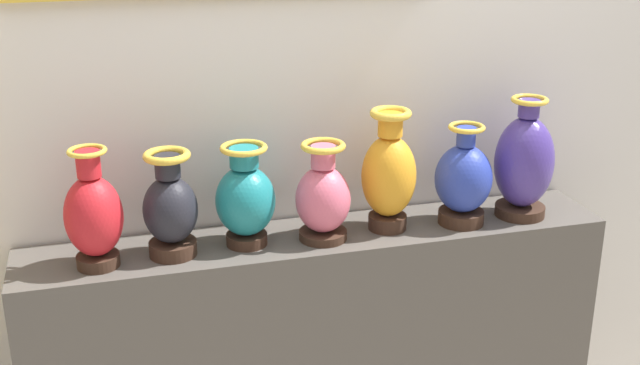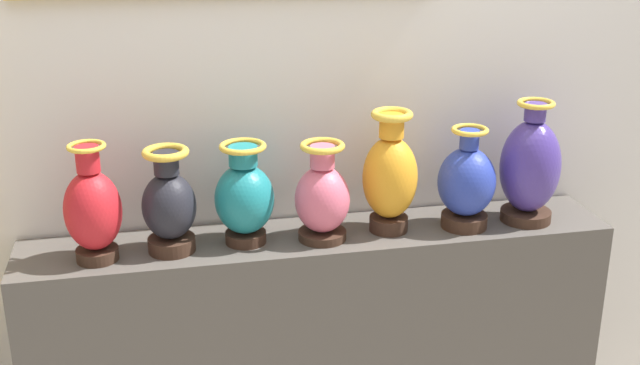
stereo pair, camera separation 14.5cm
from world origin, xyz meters
TOP-DOWN VIEW (x-y plane):
  - display_shelf at (0.00, 0.00)m, footprint 1.79×0.29m
  - back_wall at (-0.01, 0.20)m, footprint 3.36×0.14m
  - vase_crimson at (-0.65, -0.04)m, footprint 0.16×0.16m
  - vase_onyx at (-0.44, -0.02)m, footprint 0.15×0.15m
  - vase_teal at (-0.23, -0.01)m, footprint 0.17×0.17m
  - vase_rose at (-0.00, -0.03)m, footprint 0.16×0.16m
  - vase_amber at (0.21, -0.01)m, footprint 0.17×0.17m
  - vase_cobalt at (0.45, -0.03)m, footprint 0.18×0.18m
  - vase_indigo at (0.66, -0.03)m, footprint 0.19×0.19m

SIDE VIEW (x-z plane):
  - display_shelf at x=0.00m, z-range 0.00..0.89m
  - vase_rose at x=0.00m, z-range 0.87..1.17m
  - vase_onyx at x=-0.44m, z-range 0.87..1.18m
  - vase_cobalt at x=0.45m, z-range 0.87..1.19m
  - vase_teal at x=-0.23m, z-range 0.88..1.18m
  - vase_crimson at x=-0.65m, z-range 0.87..1.21m
  - vase_indigo at x=0.66m, z-range 0.87..1.25m
  - vase_amber at x=0.21m, z-range 0.87..1.25m
  - back_wall at x=-0.01m, z-range 0.01..2.99m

